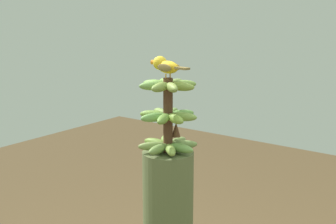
{
  "coord_description": "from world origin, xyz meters",
  "views": [
    {
      "loc": [
        -1.39,
        -1.04,
        1.69
      ],
      "look_at": [
        0.0,
        0.0,
        1.31
      ],
      "focal_mm": 48.02,
      "sensor_mm": 36.0,
      "label": 1
    }
  ],
  "objects": [
    {
      "name": "banana_bunch",
      "position": [
        0.0,
        -0.0,
        1.29
      ],
      "size": [
        0.24,
        0.24,
        0.3
      ],
      "color": "#4C2D1E",
      "rests_on": "banana_tree"
    },
    {
      "name": "perched_bird",
      "position": [
        0.0,
        0.02,
        1.49
      ],
      "size": [
        0.07,
        0.2,
        0.08
      ],
      "color": "#C68933",
      "rests_on": "banana_bunch"
    }
  ]
}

